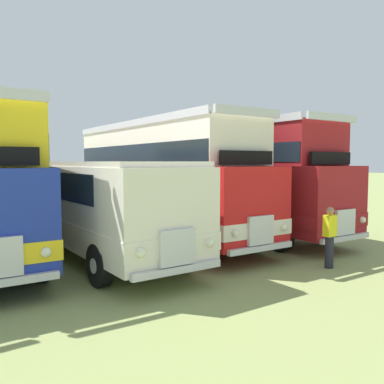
% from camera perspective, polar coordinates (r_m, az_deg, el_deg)
% --- Properties ---
extents(ground_plane, '(200.00, 200.00, 0.00)m').
position_cam_1_polar(ground_plane, '(14.61, -15.29, -7.66)').
color(ground_plane, '#8C9956').
extents(bus_third_in_row, '(2.73, 11.67, 2.99)m').
position_cam_1_polar(bus_third_in_row, '(14.10, -15.07, -0.85)').
color(bus_third_in_row, silver).
rests_on(bus_third_in_row, ground).
extents(bus_fourth_in_row, '(2.70, 11.37, 4.52)m').
position_cam_1_polar(bus_fourth_in_row, '(15.89, -4.65, 2.02)').
color(bus_fourth_in_row, red).
rests_on(bus_fourth_in_row, ground).
extents(bus_fifth_in_row, '(2.71, 11.59, 4.52)m').
position_cam_1_polar(bus_fifth_in_row, '(17.49, 5.09, 2.23)').
color(bus_fifth_in_row, maroon).
rests_on(bus_fifth_in_row, ground).
extents(marshal_person, '(0.36, 0.24, 1.73)m').
position_cam_1_polar(marshal_person, '(12.02, 18.83, -5.99)').
color(marshal_person, '#23232D').
rests_on(marshal_person, ground).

